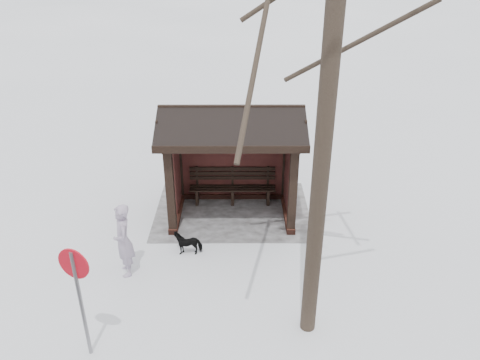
# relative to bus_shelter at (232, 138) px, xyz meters

# --- Properties ---
(ground) EXTENTS (120.00, 120.00, 0.00)m
(ground) POSITION_rel_bus_shelter_xyz_m (0.00, 0.16, -2.17)
(ground) COLOR silver
(ground) RESTS_ON ground
(trampled_patch) EXTENTS (4.20, 3.20, 0.02)m
(trampled_patch) POSITION_rel_bus_shelter_xyz_m (0.00, -0.04, -2.16)
(trampled_patch) COLOR #98989D
(trampled_patch) RESTS_ON ground
(bus_shelter) EXTENTS (3.60, 2.40, 3.09)m
(bus_shelter) POSITION_rel_bus_shelter_xyz_m (0.00, 0.00, 0.00)
(bus_shelter) COLOR #341913
(bus_shelter) RESTS_ON ground
(pedestrian) EXTENTS (0.59, 0.72, 1.72)m
(pedestrian) POSITION_rel_bus_shelter_xyz_m (2.33, 2.68, -1.31)
(pedestrian) COLOR #998BA3
(pedestrian) RESTS_ON ground
(dog) EXTENTS (0.69, 0.36, 0.56)m
(dog) POSITION_rel_bus_shelter_xyz_m (1.03, 1.90, -1.88)
(dog) COLOR black
(dog) RESTS_ON ground
(road_sign) EXTENTS (0.56, 0.22, 2.26)m
(road_sign) POSITION_rel_bus_shelter_xyz_m (2.51, 4.97, -0.53)
(road_sign) COLOR slate
(road_sign) RESTS_ON ground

